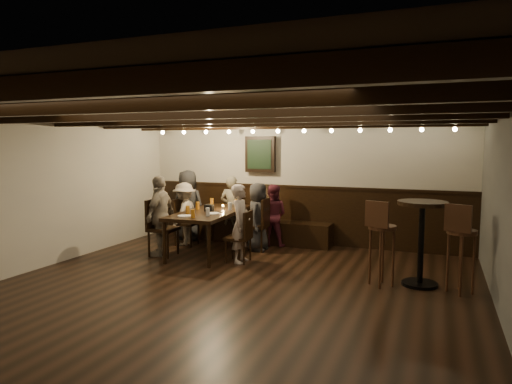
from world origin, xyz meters
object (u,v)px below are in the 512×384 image
at_px(chair_left_near, 186,231).
at_px(person_left_far, 161,216).
at_px(person_bench_left, 188,205).
at_px(person_left_near, 184,214).
at_px(dining_table, 210,214).
at_px(bar_stool_right, 461,260).
at_px(person_bench_centre, 232,209).
at_px(high_top_table, 422,230).
at_px(chair_right_far, 239,246).
at_px(person_bench_right, 273,215).
at_px(person_right_near, 258,217).
at_px(chair_left_far, 162,238).
at_px(person_right_far, 241,223).
at_px(bar_stool_left, 381,254).

distance_m(chair_left_near, person_left_far, 1.00).
bearing_deg(person_bench_left, person_left_near, 108.43).
height_order(dining_table, bar_stool_right, bar_stool_right).
bearing_deg(person_bench_centre, high_top_table, 151.73).
height_order(person_bench_left, person_left_far, person_bench_left).
bearing_deg(bar_stool_right, chair_right_far, -165.53).
distance_m(dining_table, person_bench_right, 1.28).
distance_m(person_bench_centre, bar_stool_right, 4.54).
bearing_deg(bar_stool_right, high_top_table, -176.43).
bearing_deg(bar_stool_right, dining_table, -169.90).
height_order(chair_left_near, person_right_near, person_right_near).
xyz_separation_m(person_left_far, bar_stool_right, (4.80, -0.29, -0.26)).
relative_size(chair_left_far, person_bench_right, 0.83).
relative_size(person_bench_left, person_left_near, 1.17).
bearing_deg(dining_table, bar_stool_right, -14.49).
distance_m(chair_right_far, person_bench_centre, 1.71).
xyz_separation_m(dining_table, bar_stool_right, (4.08, -0.79, -0.25)).
xyz_separation_m(person_bench_left, person_right_far, (1.73, -1.24, -0.07)).
bearing_deg(chair_right_far, chair_left_near, 57.94).
bearing_deg(bar_stool_left, chair_left_far, -165.78).
xyz_separation_m(chair_left_far, bar_stool_right, (4.78, -0.29, 0.14)).
height_order(high_top_table, bar_stool_right, bar_stool_right).
bearing_deg(person_right_far, person_right_near, 0.00).
bearing_deg(person_bench_left, chair_right_far, 140.16).
bearing_deg(person_bench_left, person_left_far, 96.34).
bearing_deg(person_bench_left, bar_stool_right, 158.50).
bearing_deg(chair_left_far, person_right_far, 90.00).
distance_m(chair_right_far, high_top_table, 2.90).
xyz_separation_m(person_left_near, person_left_far, (0.06, -0.90, 0.10)).
relative_size(chair_left_near, high_top_table, 0.76).
distance_m(person_bench_left, bar_stool_left, 4.38).
height_order(high_top_table, bar_stool_left, bar_stool_left).
bearing_deg(person_left_near, person_right_far, 59.04).
bearing_deg(person_right_near, chair_right_far, 177.97).
xyz_separation_m(person_bench_centre, person_right_near, (0.79, -0.55, -0.03)).
bearing_deg(bar_stool_left, person_bench_right, 160.79).
height_order(chair_right_far, person_left_far, person_left_far).
bearing_deg(chair_left_near, bar_stool_right, 72.56).
distance_m(chair_left_far, chair_right_far, 1.44).
distance_m(person_bench_centre, high_top_table, 4.02).
height_order(person_left_far, bar_stool_left, person_left_far).
xyz_separation_m(person_bench_left, bar_stool_left, (4.04, -1.68, -0.27)).
xyz_separation_m(chair_right_far, person_left_far, (-1.47, -0.09, 0.44)).
distance_m(chair_right_far, bar_stool_left, 2.39).
bearing_deg(person_right_far, chair_left_far, 90.00).
bearing_deg(person_bench_right, dining_table, 45.00).
bearing_deg(person_bench_centre, chair_left_far, 64.33).
bearing_deg(person_left_far, chair_left_near, 178.02).
height_order(chair_left_near, person_left_near, person_left_near).
relative_size(person_right_far, bar_stool_right, 1.09).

